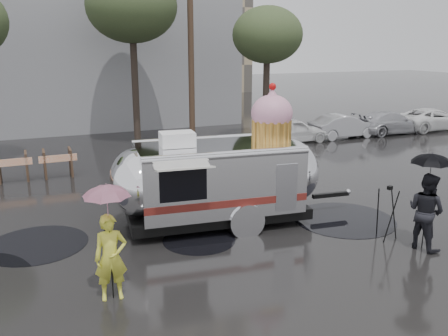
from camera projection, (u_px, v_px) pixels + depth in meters
name	position (u px, v px, depth m)	size (l,w,h in m)	color
ground	(298.00, 275.00, 9.94)	(120.00, 120.00, 0.00)	black
puddles	(291.00, 229.00, 12.41)	(12.74, 10.46, 0.01)	black
grey_building	(33.00, 12.00, 28.19)	(22.00, 12.00, 13.00)	slate
utility_pole	(191.00, 45.00, 22.18)	(1.60, 0.28, 9.00)	#473323
tree_mid	(131.00, 7.00, 21.70)	(4.20, 4.20, 8.03)	#382D26
tree_right	(267.00, 36.00, 22.49)	(3.36, 3.36, 6.42)	#382D26
barricade_row	(13.00, 166.00, 16.62)	(4.30, 0.80, 1.00)	#473323
parked_cars	(372.00, 122.00, 24.86)	(13.20, 1.90, 1.50)	silver
airstream_trailer	(220.00, 175.00, 12.53)	(7.02, 2.88, 3.79)	silver
person_left	(111.00, 257.00, 8.85)	(0.60, 0.40, 1.67)	#D5D53C
umbrella_pink	(107.00, 203.00, 8.58)	(1.07, 1.07, 2.28)	#CD819F
person_right	(426.00, 211.00, 11.06)	(0.88, 0.49, 1.84)	black
umbrella_black	(431.00, 169.00, 10.80)	(1.14, 1.14, 2.33)	black
tripod	(388.00, 208.00, 11.61)	(0.54, 0.56, 1.38)	black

